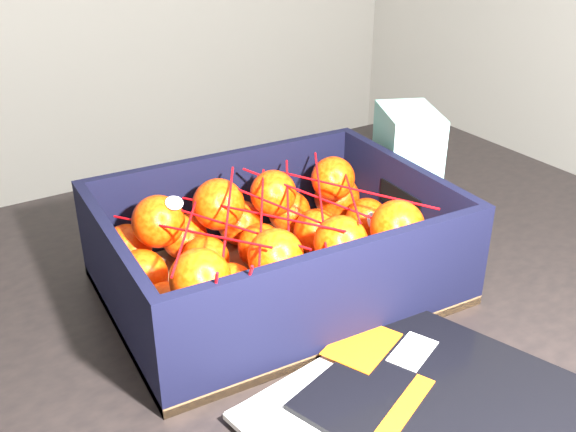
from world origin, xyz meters
TOP-DOWN VIEW (x-y plane):
  - table at (0.33, -0.03)m, footprint 1.24×0.87m
  - produce_crate at (0.33, -0.03)m, footprint 0.38×0.29m
  - clementine_heap at (0.33, -0.03)m, footprint 0.36×0.27m
  - mesh_net at (0.32, -0.04)m, footprint 0.31×0.25m
  - retail_carton at (0.58, 0.04)m, footprint 0.10×0.13m

SIDE VIEW (x-z plane):
  - table at x=0.33m, z-range 0.28..1.03m
  - produce_crate at x=0.33m, z-range 0.73..0.85m
  - clementine_heap at x=0.33m, z-range 0.75..0.86m
  - retail_carton at x=0.58m, z-range 0.75..0.91m
  - mesh_net at x=0.32m, z-range 0.81..0.90m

